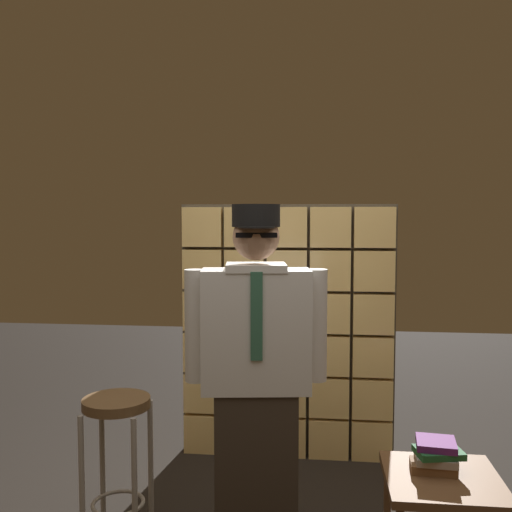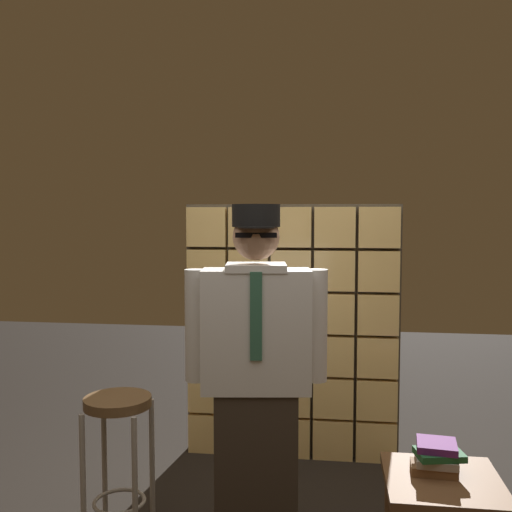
{
  "view_description": "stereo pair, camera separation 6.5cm",
  "coord_description": "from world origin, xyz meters",
  "px_view_note": "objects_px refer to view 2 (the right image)",
  "views": [
    {
      "loc": [
        0.22,
        -2.44,
        1.7
      ],
      "look_at": [
        -0.08,
        0.26,
        1.51
      ],
      "focal_mm": 40.11,
      "sensor_mm": 36.0,
      "label": 1
    },
    {
      "loc": [
        0.29,
        -2.44,
        1.7
      ],
      "look_at": [
        -0.08,
        0.26,
        1.51
      ],
      "focal_mm": 40.11,
      "sensor_mm": 36.0,
      "label": 2
    }
  ],
  "objects_px": {
    "side_table": "(443,492)",
    "book_stack": "(436,458)",
    "bar_stool": "(118,435)",
    "standing_person": "(256,376)"
  },
  "relations": [
    {
      "from": "standing_person",
      "to": "bar_stool",
      "type": "bearing_deg",
      "value": 173.71
    },
    {
      "from": "standing_person",
      "to": "side_table",
      "type": "relative_size",
      "value": 3.37
    },
    {
      "from": "side_table",
      "to": "book_stack",
      "type": "distance_m",
      "value": 0.15
    },
    {
      "from": "side_table",
      "to": "book_stack",
      "type": "height_order",
      "value": "book_stack"
    },
    {
      "from": "standing_person",
      "to": "book_stack",
      "type": "distance_m",
      "value": 0.92
    },
    {
      "from": "side_table",
      "to": "book_stack",
      "type": "relative_size",
      "value": 2.1
    },
    {
      "from": "bar_stool",
      "to": "book_stack",
      "type": "height_order",
      "value": "bar_stool"
    },
    {
      "from": "standing_person",
      "to": "side_table",
      "type": "distance_m",
      "value": 1.0
    },
    {
      "from": "bar_stool",
      "to": "standing_person",
      "type": "bearing_deg",
      "value": 1.25
    },
    {
      "from": "book_stack",
      "to": "standing_person",
      "type": "bearing_deg",
      "value": 175.33
    }
  ]
}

